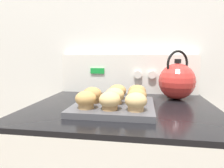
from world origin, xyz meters
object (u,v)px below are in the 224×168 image
muffin_r0_c0 (86,100)px  muffin_r0_c1 (110,101)px  muffin_r1_c1 (115,96)px  tea_kettle (177,81)px  muffin_r0_c2 (136,102)px  muffin_r1_c2 (137,96)px  muffin_pan (114,106)px  muffin_r2_c1 (117,92)px  muffin_r2_c2 (137,92)px  muffin_r1_c0 (92,95)px

muffin_r0_c0 → muffin_r0_c1: size_ratio=1.00×
muffin_r1_c1 → tea_kettle: (0.27, 0.23, 0.04)m
muffin_r0_c2 → muffin_r1_c2: bearing=89.8°
muffin_pan → muffin_r2_c1: muffin_r2_c1 is taller
muffin_r0_c0 → muffin_r0_c1: same height
muffin_r0_c2 → muffin_r1_c2: same height
muffin_r2_c2 → muffin_r1_c2: bearing=-88.5°
muffin_r1_c0 → muffin_r1_c2: size_ratio=1.00×
muffin_r1_c0 → muffin_r2_c1: 0.13m
muffin_r0_c1 → tea_kettle: size_ratio=0.32×
muffin_r0_c0 → muffin_r0_c2: same height
muffin_r0_c0 → muffin_r2_c1: same height
muffin_r2_c2 → muffin_r2_c1: bearing=-177.7°
muffin_r1_c1 → tea_kettle: size_ratio=0.32×
muffin_r0_c0 → muffin_r0_c2: size_ratio=1.00×
muffin_r1_c1 → muffin_r0_c1: bearing=-92.3°
muffin_r1_c1 → muffin_r2_c2: 0.13m
muffin_r0_c1 → muffin_r2_c2: bearing=64.4°
muffin_r1_c2 → muffin_r2_c1: bearing=134.3°
muffin_r2_c1 → tea_kettle: size_ratio=0.32×
muffin_r0_c2 → muffin_r1_c0: (-0.18, 0.09, 0.00)m
muffin_r0_c0 → muffin_r1_c1: bearing=43.7°
muffin_r2_c2 → tea_kettle: tea_kettle is taller
muffin_r1_c2 → muffin_r2_c2: bearing=91.5°
muffin_r1_c2 → muffin_r2_c2: (-0.00, 0.09, 0.00)m
muffin_r1_c1 → muffin_r1_c2: 0.09m
muffin_r1_c1 → muffin_r2_c2: (0.09, 0.10, 0.00)m
tea_kettle → muffin_r1_c2: bearing=-128.8°
muffin_r1_c2 → tea_kettle: size_ratio=0.32×
muffin_r0_c2 → muffin_r1_c0: 0.20m
muffin_r2_c2 → tea_kettle: bearing=36.0°
muffin_r0_c1 → muffin_r2_c2: same height
muffin_pan → muffin_r2_c1: bearing=88.6°
muffin_r1_c0 → muffin_r1_c1: same height
muffin_pan → muffin_r0_c1: bearing=-90.7°
muffin_pan → muffin_r1_c2: 0.10m
muffin_r1_c1 → muffin_r2_c2: bearing=48.1°
muffin_r0_c1 → muffin_r0_c2: (0.09, 0.00, 0.00)m
muffin_r1_c1 → muffin_r2_c2: same height
muffin_r2_c2 → muffin_pan: bearing=-133.2°
muffin_r0_c1 → muffin_r0_c2: bearing=0.2°
muffin_r1_c0 → muffin_r2_c2: 0.20m
muffin_r2_c2 → tea_kettle: 0.24m
muffin_r1_c0 → muffin_r1_c1: (0.09, -0.00, 0.00)m
muffin_pan → tea_kettle: 0.37m
muffin_r1_c0 → tea_kettle: (0.37, 0.23, 0.04)m
muffin_r0_c1 → muffin_r2_c1: 0.18m
muffin_pan → muffin_r1_c1: muffin_r1_c1 is taller
muffin_r2_c2 → muffin_r1_c0: bearing=-152.3°
muffin_r2_c2 → tea_kettle: (0.19, 0.14, 0.04)m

